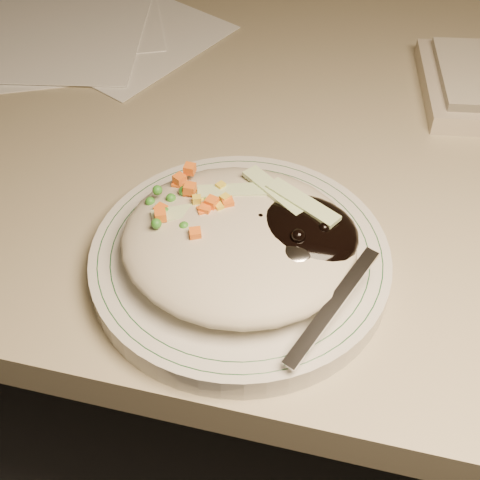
# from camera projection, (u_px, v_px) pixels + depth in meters

# --- Properties ---
(desk) EXTENTS (1.40, 0.70, 0.74)m
(desk) POSITION_uv_depth(u_px,v_px,m) (333.00, 256.00, 0.85)
(desk) COLOR tan
(desk) RESTS_ON ground
(plate) EXTENTS (0.25, 0.25, 0.02)m
(plate) POSITION_uv_depth(u_px,v_px,m) (240.00, 261.00, 0.56)
(plate) COLOR silver
(plate) RESTS_ON desk
(plate_rim) EXTENTS (0.24, 0.24, 0.00)m
(plate_rim) POSITION_uv_depth(u_px,v_px,m) (240.00, 253.00, 0.56)
(plate_rim) COLOR #144723
(plate_rim) RESTS_ON plate
(meal) EXTENTS (0.21, 0.19, 0.05)m
(meal) POSITION_uv_depth(u_px,v_px,m) (245.00, 237.00, 0.54)
(meal) COLOR #B7AD94
(meal) RESTS_ON plate
(papers) EXTENTS (0.43, 0.38, 0.00)m
(papers) POSITION_uv_depth(u_px,v_px,m) (49.00, 30.00, 0.84)
(papers) COLOR white
(papers) RESTS_ON desk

